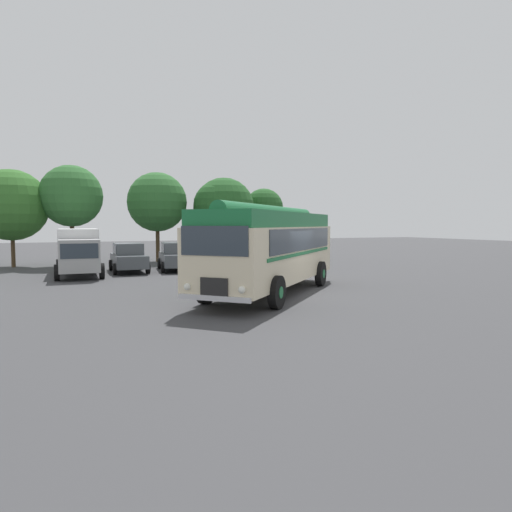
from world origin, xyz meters
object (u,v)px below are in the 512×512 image
(car_far_right, at_px, (259,254))
(box_van, at_px, (79,250))
(car_near_left, at_px, (129,257))
(car_mid_right, at_px, (213,255))
(car_mid_left, at_px, (176,256))
(vintage_bus, at_px, (271,246))

(car_far_right, xyz_separation_m, box_van, (-10.83, -0.32, 0.52))
(car_near_left, distance_m, car_mid_right, 5.15)
(car_mid_right, bearing_deg, car_mid_left, -175.34)
(car_mid_right, xyz_separation_m, box_van, (-7.86, -0.74, 0.52))
(car_mid_left, bearing_deg, car_far_right, -2.37)
(vintage_bus, bearing_deg, box_van, 123.62)
(vintage_bus, relative_size, box_van, 1.53)
(vintage_bus, bearing_deg, car_mid_right, 83.57)
(vintage_bus, distance_m, car_mid_right, 10.85)
(box_van, bearing_deg, car_mid_left, 5.68)
(car_near_left, xyz_separation_m, car_mid_left, (2.74, -0.15, 0.00))
(box_van, bearing_deg, car_near_left, 14.31)
(car_near_left, distance_m, car_mid_left, 2.74)
(car_near_left, bearing_deg, car_far_right, -2.62)
(car_far_right, bearing_deg, car_near_left, 177.38)
(vintage_bus, distance_m, car_near_left, 11.44)
(car_mid_left, relative_size, car_mid_right, 1.01)
(car_mid_left, distance_m, box_van, 5.50)
(vintage_bus, xyz_separation_m, car_mid_left, (-1.20, 10.54, -1.05))
(car_far_right, distance_m, box_van, 10.85)
(car_mid_right, distance_m, box_van, 7.91)
(car_mid_left, relative_size, car_far_right, 1.04)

